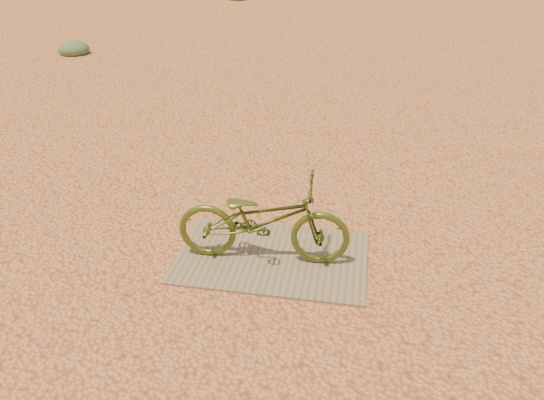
# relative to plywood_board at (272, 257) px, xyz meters

# --- Properties ---
(ground) EXTENTS (120.00, 120.00, 0.00)m
(ground) POSITION_rel_plywood_board_xyz_m (-0.22, -0.02, -0.01)
(ground) COLOR #E38D56
(ground) RESTS_ON ground
(plywood_board) EXTENTS (1.62, 1.06, 0.02)m
(plywood_board) POSITION_rel_plywood_board_xyz_m (0.00, 0.00, 0.00)
(plywood_board) COLOR #786A50
(plywood_board) RESTS_ON ground
(bicycle) EXTENTS (1.47, 0.59, 0.76)m
(bicycle) POSITION_rel_plywood_board_xyz_m (-0.07, -0.04, 0.39)
(bicycle) COLOR #46531D
(bicycle) RESTS_ON plywood_board
(kale_a) EXTENTS (0.64, 0.64, 0.35)m
(kale_a) POSITION_rel_plywood_board_xyz_m (-5.49, 6.75, -0.01)
(kale_a) COLOR #5A7751
(kale_a) RESTS_ON ground
(kale_c) EXTENTS (0.69, 0.69, 0.38)m
(kale_c) POSITION_rel_plywood_board_xyz_m (-3.95, 15.27, -0.01)
(kale_c) COLOR #5A7751
(kale_c) RESTS_ON ground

